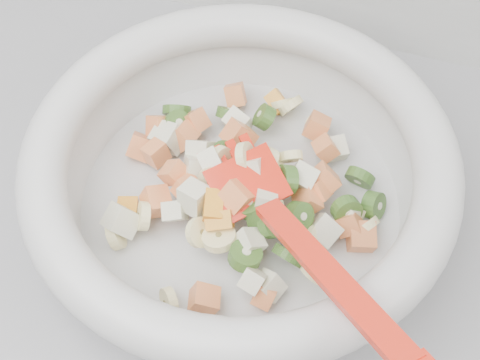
% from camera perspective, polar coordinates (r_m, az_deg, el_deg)
% --- Properties ---
extents(mixing_bowl, '(0.36, 0.36, 0.14)m').
position_cam_1_polar(mixing_bowl, '(0.56, 0.04, 0.46)').
color(mixing_bowl, silver).
rests_on(mixing_bowl, counter).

